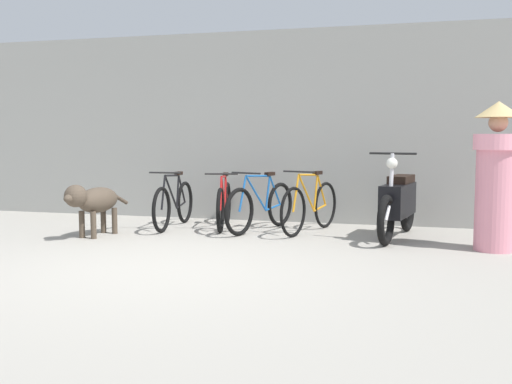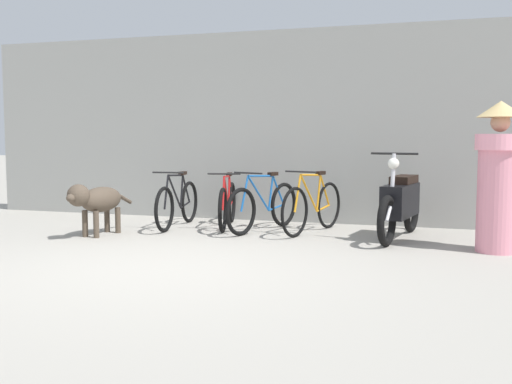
{
  "view_description": "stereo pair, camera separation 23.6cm",
  "coord_description": "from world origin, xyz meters",
  "px_view_note": "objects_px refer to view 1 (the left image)",
  "views": [
    {
      "loc": [
        2.47,
        -5.44,
        1.31
      ],
      "look_at": [
        0.58,
        1.44,
        0.65
      ],
      "focal_mm": 42.0,
      "sensor_mm": 36.0,
      "label": 1
    },
    {
      "loc": [
        2.7,
        -5.38,
        1.31
      ],
      "look_at": [
        0.58,
        1.44,
        0.65
      ],
      "focal_mm": 42.0,
      "sensor_mm": 36.0,
      "label": 2
    }
  ],
  "objects_px": {
    "bicycle_2": "(261,206)",
    "stray_dog": "(93,201)",
    "bicycle_0": "(174,204)",
    "bicycle_1": "(224,205)",
    "person_in_robes": "(496,173)",
    "motorcycle": "(398,203)",
    "bicycle_3": "(310,206)"
  },
  "relations": [
    {
      "from": "person_in_robes",
      "to": "stray_dog",
      "type": "bearing_deg",
      "value": 29.04
    },
    {
      "from": "bicycle_2",
      "to": "person_in_robes",
      "type": "xyz_separation_m",
      "value": [
        2.97,
        -0.7,
        0.55
      ]
    },
    {
      "from": "motorcycle",
      "to": "bicycle_2",
      "type": "bearing_deg",
      "value": -83.28
    },
    {
      "from": "person_in_robes",
      "to": "bicycle_1",
      "type": "bearing_deg",
      "value": 11.16
    },
    {
      "from": "stray_dog",
      "to": "bicycle_1",
      "type": "bearing_deg",
      "value": 139.5
    },
    {
      "from": "bicycle_2",
      "to": "person_in_robes",
      "type": "bearing_deg",
      "value": 94.92
    },
    {
      "from": "bicycle_2",
      "to": "stray_dog",
      "type": "xyz_separation_m",
      "value": [
        -1.98,
        -1.08,
        0.14
      ]
    },
    {
      "from": "bicycle_2",
      "to": "bicycle_0",
      "type": "bearing_deg",
      "value": -69.95
    },
    {
      "from": "bicycle_0",
      "to": "bicycle_1",
      "type": "height_order",
      "value": "bicycle_0"
    },
    {
      "from": "bicycle_0",
      "to": "motorcycle",
      "type": "xyz_separation_m",
      "value": [
        3.16,
        -0.08,
        0.12
      ]
    },
    {
      "from": "bicycle_1",
      "to": "bicycle_2",
      "type": "height_order",
      "value": "bicycle_2"
    },
    {
      "from": "bicycle_2",
      "to": "bicycle_3",
      "type": "bearing_deg",
      "value": 112.16
    },
    {
      "from": "motorcycle",
      "to": "bicycle_3",
      "type": "bearing_deg",
      "value": -87.78
    },
    {
      "from": "bicycle_2",
      "to": "person_in_robes",
      "type": "distance_m",
      "value": 3.11
    },
    {
      "from": "bicycle_3",
      "to": "motorcycle",
      "type": "relative_size",
      "value": 0.85
    },
    {
      "from": "bicycle_0",
      "to": "motorcycle",
      "type": "bearing_deg",
      "value": 85.25
    },
    {
      "from": "bicycle_3",
      "to": "stray_dog",
      "type": "height_order",
      "value": "bicycle_3"
    },
    {
      "from": "bicycle_0",
      "to": "bicycle_1",
      "type": "bearing_deg",
      "value": 102.67
    },
    {
      "from": "bicycle_1",
      "to": "person_in_robes",
      "type": "relative_size",
      "value": 0.93
    },
    {
      "from": "bicycle_3",
      "to": "motorcycle",
      "type": "height_order",
      "value": "motorcycle"
    },
    {
      "from": "bicycle_1",
      "to": "bicycle_3",
      "type": "bearing_deg",
      "value": 72.56
    },
    {
      "from": "bicycle_2",
      "to": "motorcycle",
      "type": "distance_m",
      "value": 1.87
    },
    {
      "from": "bicycle_3",
      "to": "bicycle_1",
      "type": "bearing_deg",
      "value": -77.89
    },
    {
      "from": "bicycle_0",
      "to": "bicycle_2",
      "type": "bearing_deg",
      "value": 88.6
    },
    {
      "from": "person_in_robes",
      "to": "motorcycle",
      "type": "bearing_deg",
      "value": -2.8
    },
    {
      "from": "bicycle_1",
      "to": "motorcycle",
      "type": "height_order",
      "value": "motorcycle"
    },
    {
      "from": "motorcycle",
      "to": "stray_dog",
      "type": "relative_size",
      "value": 1.44
    },
    {
      "from": "bicycle_0",
      "to": "motorcycle",
      "type": "distance_m",
      "value": 3.16
    },
    {
      "from": "bicycle_0",
      "to": "person_in_robes",
      "type": "distance_m",
      "value": 4.35
    },
    {
      "from": "bicycle_0",
      "to": "bicycle_2",
      "type": "distance_m",
      "value": 1.29
    },
    {
      "from": "bicycle_2",
      "to": "motorcycle",
      "type": "height_order",
      "value": "motorcycle"
    },
    {
      "from": "bicycle_0",
      "to": "bicycle_1",
      "type": "distance_m",
      "value": 0.73
    }
  ]
}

